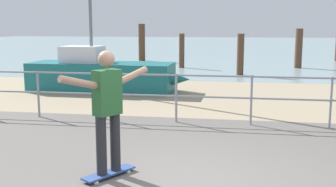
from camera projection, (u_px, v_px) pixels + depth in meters
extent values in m
cube|color=tan|center=(214.00, 96.00, 12.04)|extent=(24.00, 6.00, 0.04)
cube|color=#849EA3|center=(230.00, 46.00, 39.29)|extent=(72.00, 50.00, 0.04)
cylinder|color=gray|center=(38.00, 95.00, 9.24)|extent=(0.05, 0.05, 1.05)
cylinder|color=gray|center=(105.00, 96.00, 8.99)|extent=(0.05, 0.05, 1.05)
cylinder|color=gray|center=(176.00, 99.00, 8.74)|extent=(0.05, 0.05, 1.05)
cylinder|color=gray|center=(251.00, 101.00, 8.50)|extent=(0.05, 0.05, 1.05)
cylinder|color=gray|center=(331.00, 103.00, 8.25)|extent=(0.05, 0.05, 1.05)
cylinder|color=gray|center=(140.00, 74.00, 8.79)|extent=(13.94, 0.04, 0.04)
cylinder|color=gray|center=(140.00, 95.00, 8.86)|extent=(13.94, 0.04, 0.04)
cube|color=#19666B|center=(101.00, 77.00, 12.81)|extent=(4.44, 1.52, 0.90)
cone|color=#19666B|center=(172.00, 79.00, 12.40)|extent=(1.12, 0.79, 0.77)
cube|color=silver|center=(82.00, 54.00, 12.81)|extent=(1.22, 0.93, 0.50)
cube|color=#334C8C|center=(109.00, 173.00, 5.67)|extent=(0.60, 0.78, 0.02)
cylinder|color=silver|center=(121.00, 169.00, 5.93)|extent=(0.06, 0.07, 0.06)
cylinder|color=silver|center=(128.00, 172.00, 5.82)|extent=(0.06, 0.07, 0.06)
cylinder|color=silver|center=(89.00, 180.00, 5.52)|extent=(0.06, 0.07, 0.06)
cylinder|color=silver|center=(96.00, 183.00, 5.42)|extent=(0.06, 0.07, 0.06)
cylinder|color=#26262B|center=(115.00, 142.00, 5.69)|extent=(0.14, 0.14, 0.80)
cylinder|color=#26262B|center=(101.00, 146.00, 5.51)|extent=(0.14, 0.14, 0.80)
cube|color=#26592D|center=(107.00, 92.00, 5.48)|extent=(0.36, 0.41, 0.60)
sphere|color=#9E755B|center=(106.00, 59.00, 5.41)|extent=(0.22, 0.22, 0.22)
cylinder|color=#9E755B|center=(132.00, 76.00, 5.78)|extent=(0.38, 0.51, 0.23)
cylinder|color=#9E755B|center=(79.00, 82.00, 5.13)|extent=(0.38, 0.51, 0.23)
cylinder|color=#513826|center=(142.00, 43.00, 23.32)|extent=(0.37, 0.37, 2.07)
cylinder|color=#513826|center=(182.00, 51.00, 19.60)|extent=(0.26, 0.26, 1.62)
cylinder|color=#513826|center=(240.00, 55.00, 16.80)|extent=(0.28, 0.28, 1.69)
cylinder|color=#513826|center=(299.00, 49.00, 19.50)|extent=(0.34, 0.34, 1.86)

